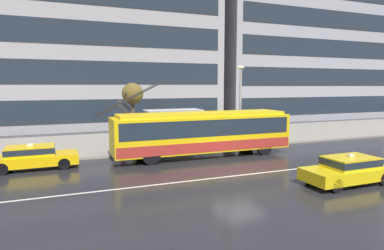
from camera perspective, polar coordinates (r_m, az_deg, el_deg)
The scene contains 15 objects.
ground_plane at distance 18.21m, azimuth 8.34°, elevation -7.51°, with size 160.00×160.00×0.00m, color #232327.
sidewalk_slab at distance 27.41m, azimuth -2.36°, elevation -2.41°, with size 80.00×10.00×0.14m, color gray.
lane_centre_line at distance 17.22m, azimuth 10.34°, elevation -8.39°, with size 72.00×0.14×0.01m, color silver.
trolleybus at distance 20.88m, azimuth 1.96°, elevation -1.24°, with size 12.37×2.58×4.94m.
taxi_oncoming_near at distance 16.75m, azimuth 25.60°, elevation -6.94°, with size 4.24×1.78×1.39m.
taxi_queued_behind_bus at distance 19.80m, azimuth -25.99°, elevation -4.89°, with size 4.51×1.88×1.39m.
bus_shelter at distance 23.73m, azimuth -3.49°, elevation 1.17°, with size 4.06×1.82×2.65m.
pedestrian_at_shelter at distance 25.47m, azimuth 9.25°, elevation -0.82°, with size 0.37×0.37×1.66m.
pedestrian_approaching_curb at distance 21.99m, azimuth -7.37°, elevation -0.41°, with size 1.30×1.30×1.97m.
pedestrian_walking_past at distance 23.36m, azimuth -4.78°, elevation -1.38°, with size 0.50×0.50×1.71m.
pedestrian_waiting_by_pole at distance 23.76m, azimuth -11.87°, elevation 0.07°, with size 1.25×1.25×1.95m.
street_lamp at distance 24.56m, azimuth 8.43°, elevation 4.79°, with size 0.60×0.32×5.81m.
street_tree_bare at distance 24.05m, azimuth -10.34°, elevation 5.06°, with size 1.95×1.56×4.56m.
office_tower_corner_left at distance 40.36m, azimuth -17.11°, elevation 19.13°, with size 27.28×12.63×26.48m.
office_tower_corner_right at distance 50.26m, azimuth 17.45°, elevation 16.15°, with size 25.30×12.23×25.66m.
Camera 1 is at (-8.79, -15.30, 4.52)m, focal length 30.57 mm.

